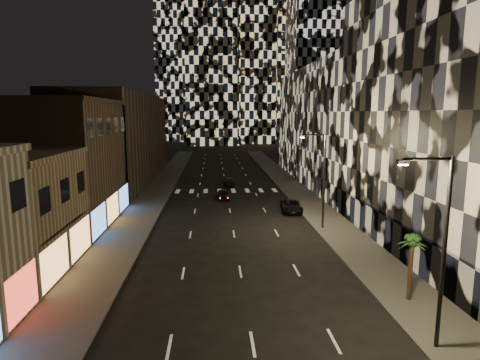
{
  "coord_description": "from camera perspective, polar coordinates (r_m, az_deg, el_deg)",
  "views": [
    {
      "loc": [
        -1.78,
        -6.71,
        11.0
      ],
      "look_at": [
        0.2,
        23.29,
        6.0
      ],
      "focal_mm": 30.0,
      "sensor_mm": 36.0,
      "label": 1
    }
  ],
  "objects": [
    {
      "name": "streetlight_far",
      "position": [
        38.5,
        11.54,
        0.81
      ],
      "size": [
        2.55,
        0.25,
        9.0
      ],
      "color": "black",
      "rests_on": "sidewalk_right"
    },
    {
      "name": "sidewalk_left",
      "position": [
        58.34,
        -11.8,
        -1.56
      ],
      "size": [
        4.0,
        120.0,
        0.15
      ],
      "primitive_type": "cube",
      "color": "#47443F",
      "rests_on": "ground"
    },
    {
      "name": "car_dark_oncoming",
      "position": [
        62.3,
        -1.55,
        -0.19
      ],
      "size": [
        1.72,
        4.04,
        1.16
      ],
      "primitive_type": "imported",
      "rotation": [
        0.0,
        0.0,
        3.12
      ],
      "color": "black",
      "rests_on": "ground"
    },
    {
      "name": "curb_right",
      "position": [
        58.56,
        5.82,
        -1.36
      ],
      "size": [
        0.2,
        120.0,
        0.15
      ],
      "primitive_type": "cube",
      "color": "#4C4C47",
      "rests_on": "ground"
    },
    {
      "name": "sidewalk_right",
      "position": [
        58.95,
        7.83,
        -1.33
      ],
      "size": [
        4.0,
        120.0,
        0.15
      ],
      "primitive_type": "cube",
      "color": "#47443F",
      "rests_on": "ground"
    },
    {
      "name": "tower_center_low",
      "position": [
        151.19,
        -4.07,
        23.38
      ],
      "size": [
        18.0,
        18.0,
        95.0
      ],
      "primitive_type": "cube",
      "color": "black",
      "rests_on": "ground"
    },
    {
      "name": "midrise_filler_right",
      "position": [
        67.36,
        15.23,
        7.41
      ],
      "size": [
        16.0,
        40.0,
        18.0
      ],
      "primitive_type": "cube",
      "color": "#232326",
      "rests_on": "ground"
    },
    {
      "name": "retail_filler_left",
      "position": [
        68.55,
        -16.67,
        5.7
      ],
      "size": [
        10.0,
        40.0,
        14.0
      ],
      "primitive_type": "cube",
      "color": "#453427",
      "rests_on": "ground"
    },
    {
      "name": "car_dark_midlane",
      "position": [
        51.93,
        -2.35,
        -2.08
      ],
      "size": [
        1.72,
        3.81,
        1.27
      ],
      "primitive_type": "imported",
      "rotation": [
        0.0,
        0.0,
        0.06
      ],
      "color": "black",
      "rests_on": "ground"
    },
    {
      "name": "streetlight_near",
      "position": [
        20.34,
        26.55,
        -7.7
      ],
      "size": [
        2.55,
        0.25,
        9.0
      ],
      "color": "black",
      "rests_on": "sidewalk_right"
    },
    {
      "name": "palm_tree",
      "position": [
        25.52,
        23.27,
        -8.64
      ],
      "size": [
        2.02,
        1.98,
        3.96
      ],
      "color": "#47331E",
      "rests_on": "sidewalk_right"
    },
    {
      "name": "retail_brown",
      "position": [
        43.29,
        -24.34,
        1.96
      ],
      "size": [
        10.0,
        15.0,
        12.0
      ],
      "primitive_type": "cube",
      "color": "#453427",
      "rests_on": "ground"
    },
    {
      "name": "curb_left",
      "position": [
        58.08,
        -9.75,
        -1.54
      ],
      "size": [
        0.2,
        120.0,
        0.15
      ],
      "primitive_type": "cube",
      "color": "#4C4C47",
      "rests_on": "ground"
    },
    {
      "name": "midrise_base",
      "position": [
        35.53,
        19.87,
        -6.64
      ],
      "size": [
        0.6,
        25.0,
        3.0
      ],
      "primitive_type": "cube",
      "color": "#383838",
      "rests_on": "ground"
    },
    {
      "name": "car_dark_rightlane",
      "position": [
        45.79,
        7.35,
        -3.69
      ],
      "size": [
        2.56,
        4.9,
        1.32
      ],
      "primitive_type": "imported",
      "rotation": [
        0.0,
        0.0,
        -0.08
      ],
      "color": "black",
      "rests_on": "ground"
    }
  ]
}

